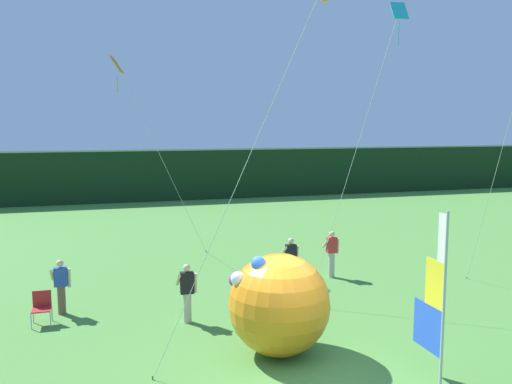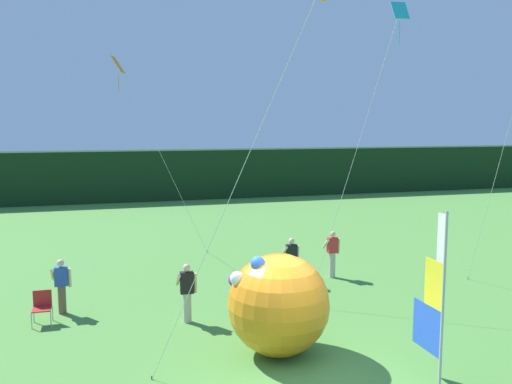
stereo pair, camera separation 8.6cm
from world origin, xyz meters
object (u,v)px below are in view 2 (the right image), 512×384
(inflatable_balloon, at_px, (278,304))
(folding_chair, at_px, (42,305))
(person_mid_field, at_px, (332,253))
(banner_flag, at_px, (434,302))
(kite_cyan_diamond_0, at_px, (392,37))
(person_near_banner, at_px, (61,285))
(person_far_left, at_px, (187,291))
(kite_orange_diamond_3, at_px, (125,80))
(person_far_right, at_px, (291,260))

(inflatable_balloon, relative_size, folding_chair, 2.72)
(person_mid_field, height_order, folding_chair, person_mid_field)
(inflatable_balloon, bearing_deg, banner_flag, -42.04)
(banner_flag, distance_m, kite_cyan_diamond_0, 8.80)
(kite_cyan_diamond_0, bearing_deg, person_near_banner, 175.57)
(person_mid_field, xyz_separation_m, folding_chair, (-9.38, -1.90, -0.37))
(banner_flag, height_order, person_far_left, banner_flag)
(kite_cyan_diamond_0, height_order, kite_orange_diamond_3, kite_cyan_diamond_0)
(person_near_banner, xyz_separation_m, folding_chair, (-0.46, -0.68, -0.33))
(person_far_right, relative_size, kite_orange_diamond_3, 0.20)
(banner_flag, bearing_deg, person_mid_field, 80.86)
(banner_flag, relative_size, person_near_banner, 2.34)
(inflatable_balloon, distance_m, kite_cyan_diamond_0, 9.02)
(person_mid_field, bearing_deg, person_near_banner, -172.19)
(folding_chair, bearing_deg, person_far_right, 11.35)
(person_far_right, height_order, kite_cyan_diamond_0, kite_cyan_diamond_0)
(person_far_right, distance_m, inflatable_balloon, 5.58)
(person_far_left, bearing_deg, person_near_banner, 153.72)
(person_near_banner, distance_m, person_mid_field, 9.00)
(person_far_left, relative_size, folding_chair, 1.83)
(person_near_banner, relative_size, person_far_right, 1.00)
(person_far_left, height_order, kite_orange_diamond_3, kite_orange_diamond_3)
(person_far_right, relative_size, kite_cyan_diamond_0, 0.17)
(person_far_right, xyz_separation_m, inflatable_balloon, (-2.17, -5.13, 0.36))
(banner_flag, bearing_deg, person_far_right, 93.10)
(person_near_banner, distance_m, kite_cyan_diamond_0, 12.22)
(banner_flag, distance_m, kite_orange_diamond_3, 14.63)
(kite_orange_diamond_3, bearing_deg, inflatable_balloon, -73.88)
(person_far_right, bearing_deg, folding_chair, -168.65)
(person_near_banner, bearing_deg, folding_chair, -124.30)
(banner_flag, distance_m, person_near_banner, 10.14)
(person_far_left, height_order, person_far_right, person_far_left)
(person_mid_field, relative_size, kite_orange_diamond_3, 0.21)
(person_near_banner, relative_size, person_far_left, 0.97)
(inflatable_balloon, bearing_deg, person_far_right, 67.09)
(person_near_banner, relative_size, kite_orange_diamond_3, 0.20)
(banner_flag, relative_size, person_mid_field, 2.23)
(person_near_banner, distance_m, person_far_left, 3.73)
(person_mid_field, distance_m, inflatable_balloon, 6.69)
(person_far_right, bearing_deg, kite_cyan_diamond_0, -32.23)
(person_mid_field, distance_m, person_far_right, 1.69)
(banner_flag, height_order, person_near_banner, banner_flag)
(banner_flag, xyz_separation_m, person_mid_field, (1.25, 7.79, -0.89))
(person_mid_field, height_order, kite_cyan_diamond_0, kite_cyan_diamond_0)
(person_mid_field, bearing_deg, kite_orange_diamond_3, 145.33)
(person_near_banner, height_order, person_far_left, person_far_left)
(person_far_left, distance_m, kite_orange_diamond_3, 9.86)
(inflatable_balloon, distance_m, kite_orange_diamond_3, 12.10)
(kite_cyan_diamond_0, distance_m, kite_orange_diamond_3, 10.22)
(folding_chair, distance_m, kite_orange_diamond_3, 9.67)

